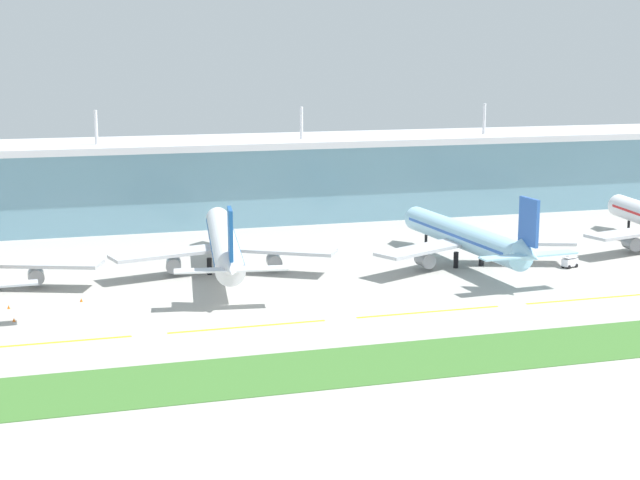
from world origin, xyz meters
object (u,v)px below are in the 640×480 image
object	(u,v)px
baggage_cart	(570,262)
safety_cone_right_wingtip	(9,307)
airliner_far_middle	(466,237)
airliner_near_middle	(224,243)
safety_cone_nose_front	(81,300)
safety_cone_left_wingtip	(14,320)

from	to	relation	value
baggage_cart	safety_cone_right_wingtip	distance (m)	118.58
airliner_far_middle	airliner_near_middle	bearing A→B (deg)	170.89
baggage_cart	safety_cone_right_wingtip	xyz separation A→B (m)	(-118.57, -0.98, -0.91)
airliner_near_middle	safety_cone_nose_front	xyz separation A→B (m)	(-30.85, -16.71, -6.10)
safety_cone_left_wingtip	airliner_far_middle	bearing A→B (deg)	11.03
airliner_near_middle	airliner_far_middle	xyz separation A→B (m)	(53.23, -8.53, -0.01)
airliner_far_middle	safety_cone_left_wingtip	distance (m)	98.15
safety_cone_right_wingtip	safety_cone_nose_front	bearing A→B (deg)	5.88
airliner_near_middle	baggage_cart	size ratio (longest dim) A/B	17.16
safety_cone_nose_front	safety_cone_right_wingtip	world-z (taller)	same
airliner_far_middle	safety_cone_nose_front	size ratio (longest dim) A/B	85.11
baggage_cart	safety_cone_left_wingtip	world-z (taller)	baggage_cart
airliner_near_middle	airliner_far_middle	size ratio (longest dim) A/B	1.15
safety_cone_left_wingtip	safety_cone_right_wingtip	distance (m)	9.27
safety_cone_right_wingtip	safety_cone_left_wingtip	bearing A→B (deg)	-82.82
safety_cone_nose_front	safety_cone_left_wingtip	bearing A→B (deg)	-138.82
safety_cone_nose_front	airliner_far_middle	bearing A→B (deg)	5.55
safety_cone_nose_front	safety_cone_right_wingtip	distance (m)	13.30
airliner_near_middle	safety_cone_left_wingtip	xyz separation A→B (m)	(-42.92, -27.27, -6.10)
airliner_near_middle	baggage_cart	world-z (taller)	airliner_near_middle
baggage_cart	safety_cone_left_wingtip	distance (m)	117.85
airliner_near_middle	safety_cone_left_wingtip	world-z (taller)	airliner_near_middle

